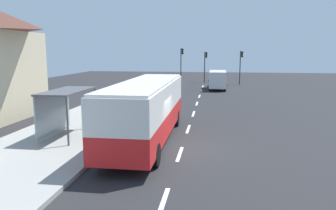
% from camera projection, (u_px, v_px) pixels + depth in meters
% --- Properties ---
extents(ground_plane, '(56.00, 92.00, 0.04)m').
position_uv_depth(ground_plane, '(194.00, 104.00, 29.92)').
color(ground_plane, '#262628').
extents(sidewalk_platform, '(6.20, 30.00, 0.18)m').
position_uv_depth(sidewalk_platform, '(72.00, 132.00, 19.07)').
color(sidewalk_platform, '#999993').
rests_on(sidewalk_platform, ground).
extents(lane_stripe_seg_0, '(0.16, 2.20, 0.01)m').
position_uv_depth(lane_stripe_seg_0, '(163.00, 202.00, 10.35)').
color(lane_stripe_seg_0, silver).
rests_on(lane_stripe_seg_0, ground).
extents(lane_stripe_seg_1, '(0.16, 2.20, 0.01)m').
position_uv_depth(lane_stripe_seg_1, '(180.00, 154.00, 15.23)').
color(lane_stripe_seg_1, silver).
rests_on(lane_stripe_seg_1, ground).
extents(lane_stripe_seg_2, '(0.16, 2.20, 0.01)m').
position_uv_depth(lane_stripe_seg_2, '(188.00, 129.00, 20.12)').
color(lane_stripe_seg_2, silver).
rests_on(lane_stripe_seg_2, ground).
extents(lane_stripe_seg_3, '(0.16, 2.20, 0.01)m').
position_uv_depth(lane_stripe_seg_3, '(193.00, 114.00, 25.00)').
color(lane_stripe_seg_3, silver).
rests_on(lane_stripe_seg_3, ground).
extents(lane_stripe_seg_4, '(0.16, 2.20, 0.01)m').
position_uv_depth(lane_stripe_seg_4, '(197.00, 104.00, 29.88)').
color(lane_stripe_seg_4, silver).
rests_on(lane_stripe_seg_4, ground).
extents(lane_stripe_seg_5, '(0.16, 2.20, 0.01)m').
position_uv_depth(lane_stripe_seg_5, '(199.00, 96.00, 34.77)').
color(lane_stripe_seg_5, silver).
rests_on(lane_stripe_seg_5, ground).
extents(lane_stripe_seg_6, '(0.16, 2.20, 0.01)m').
position_uv_depth(lane_stripe_seg_6, '(201.00, 91.00, 39.65)').
color(lane_stripe_seg_6, silver).
rests_on(lane_stripe_seg_6, ground).
extents(lane_stripe_seg_7, '(0.16, 2.20, 0.01)m').
position_uv_depth(lane_stripe_seg_7, '(203.00, 86.00, 44.53)').
color(lane_stripe_seg_7, silver).
rests_on(lane_stripe_seg_7, ground).
extents(bus, '(2.55, 11.01, 3.21)m').
position_uv_depth(bus, '(147.00, 107.00, 17.08)').
color(bus, red).
rests_on(bus, ground).
extents(white_van, '(2.08, 5.22, 2.30)m').
position_uv_depth(white_van, '(218.00, 79.00, 40.69)').
color(white_van, silver).
rests_on(white_van, ground).
extents(sedan_near, '(1.93, 4.44, 1.52)m').
position_uv_depth(sedan_near, '(218.00, 76.00, 52.56)').
color(sedan_near, '#B7B7BC').
rests_on(sedan_near, ground).
extents(sedan_far, '(2.00, 4.48, 1.52)m').
position_uv_depth(sedan_far, '(218.00, 81.00, 44.36)').
color(sedan_far, '#B7B7BC').
rests_on(sedan_far, ground).
extents(recycling_bin_green, '(0.52, 0.52, 0.95)m').
position_uv_depth(recycling_bin_green, '(109.00, 123.00, 18.88)').
color(recycling_bin_green, green).
rests_on(recycling_bin_green, sidewalk_platform).
extents(recycling_bin_yellow, '(0.52, 0.52, 0.95)m').
position_uv_depth(recycling_bin_yellow, '(113.00, 120.00, 19.56)').
color(recycling_bin_yellow, yellow).
rests_on(recycling_bin_yellow, sidewalk_platform).
extents(traffic_light_near_side, '(0.49, 0.28, 4.81)m').
position_uv_depth(traffic_light_near_side, '(241.00, 62.00, 46.50)').
color(traffic_light_near_side, '#2D2D2D').
rests_on(traffic_light_near_side, ground).
extents(traffic_light_far_side, '(0.49, 0.28, 5.22)m').
position_uv_depth(traffic_light_far_side, '(182.00, 60.00, 48.43)').
color(traffic_light_far_side, '#2D2D2D').
rests_on(traffic_light_far_side, ground).
extents(traffic_light_median, '(0.49, 0.28, 4.69)m').
position_uv_depth(traffic_light_median, '(205.00, 62.00, 48.78)').
color(traffic_light_median, '#2D2D2D').
rests_on(traffic_light_median, ground).
extents(bus_shelter, '(1.80, 4.00, 2.50)m').
position_uv_depth(bus_shelter, '(62.00, 101.00, 17.71)').
color(bus_shelter, '#4C4C51').
rests_on(bus_shelter, sidewalk_platform).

